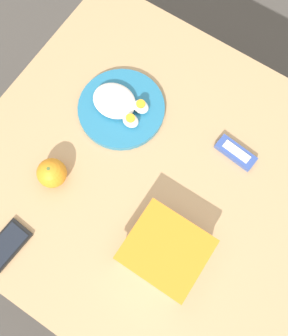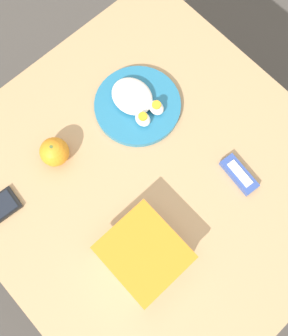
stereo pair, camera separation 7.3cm
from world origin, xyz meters
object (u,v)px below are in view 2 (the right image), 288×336
(food_container, at_px, (144,254))
(orange_fruit, at_px, (54,152))
(rice_plate, at_px, (137,104))
(candy_bar, at_px, (239,174))

(food_container, height_order, orange_fruit, same)
(orange_fruit, height_order, rice_plate, orange_fruit)
(rice_plate, bearing_deg, food_container, 139.96)
(rice_plate, height_order, candy_bar, rice_plate)
(orange_fruit, bearing_deg, rice_plate, -97.79)
(candy_bar, bearing_deg, rice_plate, 10.49)
(orange_fruit, bearing_deg, food_container, 179.17)
(food_container, height_order, candy_bar, food_container)
(rice_plate, relative_size, candy_bar, 2.08)
(orange_fruit, xyz_separation_m, candy_bar, (-0.37, -0.32, -0.03))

